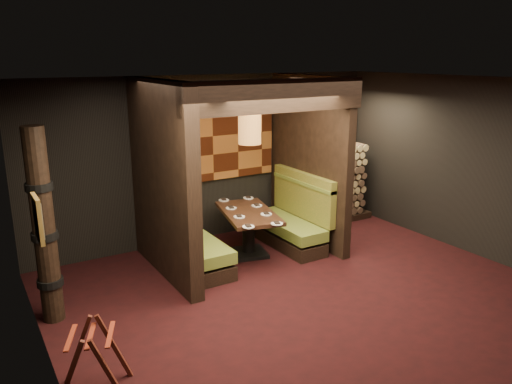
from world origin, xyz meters
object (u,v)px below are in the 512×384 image
(booth_bench_right, at_px, (292,222))
(luggage_rack, at_px, (93,358))
(booth_bench_left, at_px, (190,243))
(pendant_lamp, at_px, (250,129))
(dining_table, at_px, (248,225))
(firewood_stack, at_px, (328,183))
(totem_column, at_px, (44,228))

(booth_bench_right, distance_m, luggage_rack, 4.50)
(booth_bench_left, height_order, pendant_lamp, pendant_lamp)
(dining_table, distance_m, firewood_stack, 2.36)
(luggage_rack, distance_m, totem_column, 1.88)
(luggage_rack, bearing_deg, booth_bench_left, 48.22)
(booth_bench_left, xyz_separation_m, totem_column, (-2.09, -0.55, 0.79))
(totem_column, xyz_separation_m, firewood_stack, (5.33, 1.25, -0.44))
(dining_table, relative_size, firewood_stack, 0.89)
(dining_table, bearing_deg, totem_column, -170.39)
(booth_bench_right, distance_m, totem_column, 4.10)
(pendant_lamp, height_order, firewood_stack, pendant_lamp)
(booth_bench_left, relative_size, totem_column, 0.67)
(booth_bench_left, height_order, firewood_stack, firewood_stack)
(firewood_stack, bearing_deg, luggage_rack, -150.71)
(luggage_rack, relative_size, firewood_stack, 0.48)
(pendant_lamp, distance_m, totem_column, 3.26)
(luggage_rack, height_order, totem_column, totem_column)
(pendant_lamp, bearing_deg, dining_table, 90.00)
(booth_bench_right, xyz_separation_m, pendant_lamp, (-0.88, -0.07, 1.67))
(firewood_stack, bearing_deg, totem_column, -166.81)
(booth_bench_left, xyz_separation_m, luggage_rack, (-2.01, -2.25, -0.02))
(booth_bench_right, height_order, luggage_rack, booth_bench_right)
(booth_bench_left, relative_size, luggage_rack, 1.93)
(firewood_stack, bearing_deg, booth_bench_right, -152.65)
(booth_bench_right, relative_size, totem_column, 0.67)
(dining_table, xyz_separation_m, luggage_rack, (-3.03, -2.22, -0.13))
(dining_table, xyz_separation_m, pendant_lamp, (0.00, -0.05, 1.56))
(luggage_rack, bearing_deg, dining_table, 36.31)
(totem_column, height_order, firewood_stack, totem_column)
(pendant_lamp, bearing_deg, booth_bench_left, 175.84)
(booth_bench_left, distance_m, totem_column, 2.30)
(totem_column, bearing_deg, booth_bench_left, 14.75)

